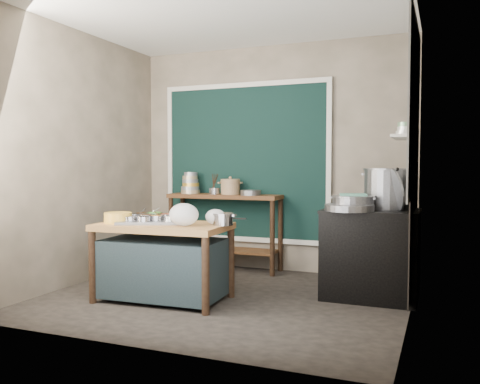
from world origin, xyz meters
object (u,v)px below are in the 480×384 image
at_px(back_counter, 225,232).
at_px(stock_pot, 388,188).
at_px(ceramic_crock, 230,188).
at_px(steamer, 353,203).
at_px(stove_block, 371,255).
at_px(condiment_tray, 151,221).
at_px(prep_table, 163,262).
at_px(utensil_cup, 214,191).
at_px(yellow_basin, 118,218).
at_px(saucepan, 223,219).

relative_size(back_counter, stock_pot, 2.81).
xyz_separation_m(ceramic_crock, stock_pot, (1.97, -0.57, 0.05)).
distance_m(back_counter, steamer, 1.99).
xyz_separation_m(stove_block, condiment_tray, (-2.00, -0.83, 0.34)).
xyz_separation_m(prep_table, stove_block, (1.86, 0.85, 0.05)).
relative_size(prep_table, utensil_cup, 9.41).
relative_size(ceramic_crock, steamer, 0.60).
bearing_deg(stove_block, prep_table, -155.46).
height_order(condiment_tray, yellow_basin, yellow_basin).
distance_m(prep_table, back_counter, 1.58).
bearing_deg(stock_pot, prep_table, -153.10).
height_order(utensil_cup, steamer, utensil_cup).
xyz_separation_m(condiment_tray, stock_pot, (2.14, 1.00, 0.32)).
height_order(back_counter, ceramic_crock, ceramic_crock).
bearing_deg(yellow_basin, stove_block, 22.95).
xyz_separation_m(prep_table, condiment_tray, (-0.14, 0.02, 0.39)).
distance_m(back_counter, stove_block, 2.04).
height_order(stove_block, condiment_tray, stove_block).
bearing_deg(saucepan, stove_block, 30.73).
relative_size(saucepan, ceramic_crock, 0.81).
relative_size(prep_table, ceramic_crock, 4.90).
distance_m(back_counter, ceramic_crock, 0.57).
height_order(yellow_basin, stock_pot, stock_pot).
bearing_deg(prep_table, stock_pot, 24.32).
height_order(yellow_basin, ceramic_crock, ceramic_crock).
bearing_deg(condiment_tray, back_counter, 86.30).
relative_size(condiment_tray, ceramic_crock, 2.46).
distance_m(ceramic_crock, steamer, 1.88).
distance_m(back_counter, utensil_cup, 0.53).
height_order(yellow_basin, utensil_cup, utensil_cup).
bearing_deg(back_counter, stock_pot, -15.41).
bearing_deg(utensil_cup, steamer, -23.72).
bearing_deg(saucepan, back_counter, 113.49).
relative_size(stove_block, condiment_tray, 1.43).
height_order(yellow_basin, steamer, steamer).
distance_m(back_counter, stock_pot, 2.20).
relative_size(back_counter, yellow_basin, 5.41).
distance_m(yellow_basin, stock_pot, 2.70).
bearing_deg(stock_pot, condiment_tray, -154.99).
bearing_deg(steamer, condiment_tray, -158.78).
xyz_separation_m(condiment_tray, yellow_basin, (-0.29, -0.14, 0.04)).
bearing_deg(saucepan, steamer, 29.78).
height_order(prep_table, ceramic_crock, ceramic_crock).
distance_m(ceramic_crock, stock_pot, 2.05).
distance_m(prep_table, condiment_tray, 0.41).
relative_size(stove_block, utensil_cup, 6.78).
bearing_deg(stock_pot, yellow_basin, -154.96).
bearing_deg(utensil_cup, prep_table, -83.84).
relative_size(saucepan, utensil_cup, 1.56).
bearing_deg(condiment_tray, steamer, 21.22).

